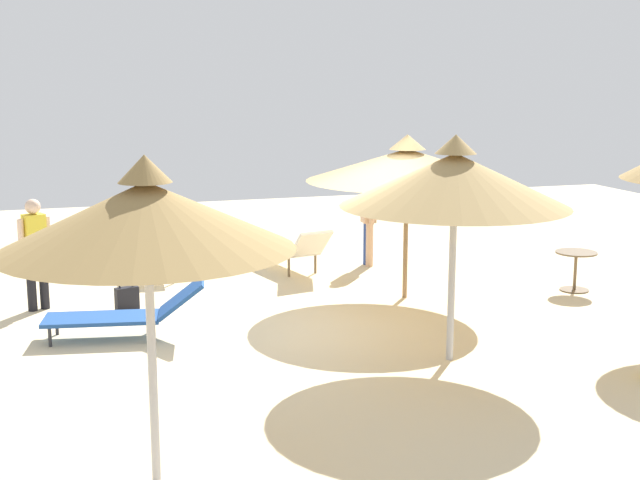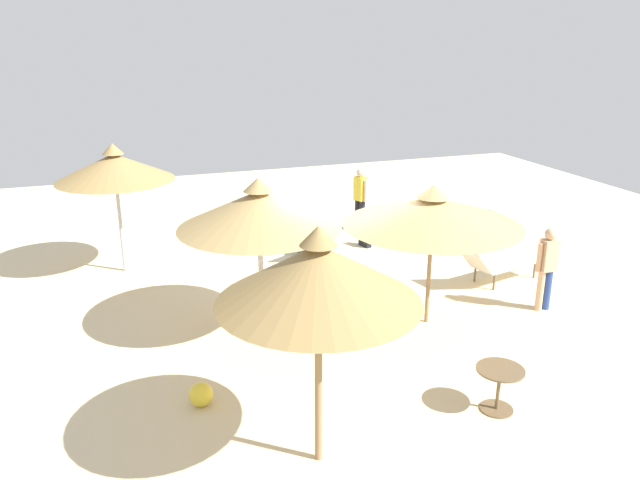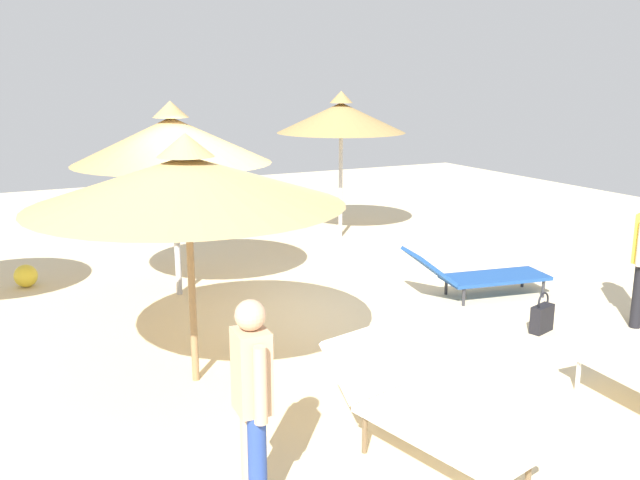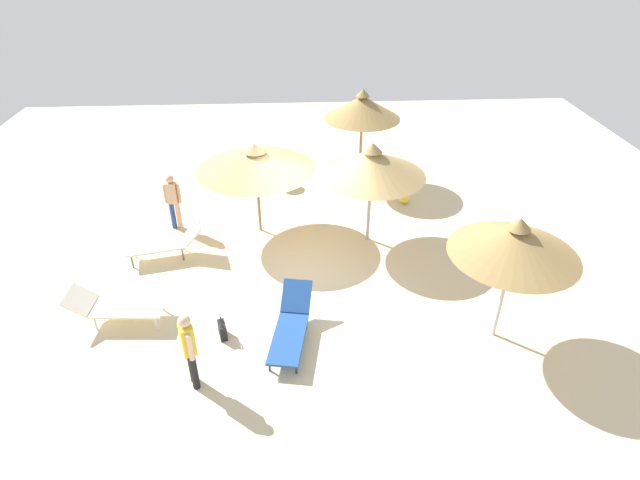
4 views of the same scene
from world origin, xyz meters
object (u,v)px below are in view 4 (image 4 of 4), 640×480
at_px(person_standing_near_right, 189,347).
at_px(parasol_umbrella_front, 516,241).
at_px(parasol_umbrella_edge, 362,107).
at_px(lounge_chair_far_right, 291,325).
at_px(parasol_umbrella_near_left, 372,163).
at_px(lounge_chair_back, 115,305).
at_px(parasol_umbrella_center, 256,160).
at_px(side_table_round, 277,172).
at_px(lounge_chair_far_left, 167,242).
at_px(handbag, 222,329).
at_px(person_standing_front, 173,199).
at_px(beach_ball, 405,198).

bearing_deg(person_standing_near_right, parasol_umbrella_front, 9.48).
xyz_separation_m(parasol_umbrella_edge, lounge_chair_far_right, (-2.21, -7.04, -2.03)).
xyz_separation_m(parasol_umbrella_front, person_standing_near_right, (-5.82, -0.97, -1.33)).
xyz_separation_m(parasol_umbrella_near_left, lounge_chair_far_right, (-2.01, -3.57, -1.81)).
bearing_deg(lounge_chair_back, lounge_chair_far_right, -11.21).
xyz_separation_m(parasol_umbrella_front, parasol_umbrella_near_left, (-2.07, 3.70, -0.10)).
relative_size(parasol_umbrella_center, person_standing_near_right, 1.86).
bearing_deg(side_table_round, parasol_umbrella_center, -98.52).
height_order(lounge_chair_back, lounge_chair_far_left, lounge_chair_far_left).
relative_size(handbag, side_table_round, 0.77).
bearing_deg(side_table_round, person_standing_front, -137.29).
relative_size(person_standing_near_right, person_standing_front, 1.03).
height_order(parasol_umbrella_near_left, beach_ball, parasol_umbrella_near_left).
bearing_deg(lounge_chair_far_right, lounge_chair_far_left, 134.75).
distance_m(parasol_umbrella_front, lounge_chair_far_right, 4.50).
height_order(parasol_umbrella_near_left, lounge_chair_back, parasol_umbrella_near_left).
bearing_deg(lounge_chair_back, parasol_umbrella_near_left, 26.99).
bearing_deg(parasol_umbrella_center, side_table_round, 81.48).
xyz_separation_m(parasol_umbrella_center, person_standing_near_right, (-0.95, -5.28, -1.11)).
relative_size(parasol_umbrella_center, parasol_umbrella_edge, 1.03).
distance_m(parasol_umbrella_edge, beach_ball, 2.94).
height_order(parasol_umbrella_center, parasol_umbrella_edge, parasol_umbrella_edge).
xyz_separation_m(person_standing_front, side_table_round, (2.65, 2.45, -0.45)).
bearing_deg(parasol_umbrella_near_left, parasol_umbrella_front, -60.75).
relative_size(person_standing_near_right, handbag, 3.25).
relative_size(parasol_umbrella_front, person_standing_front, 1.75).
height_order(person_standing_near_right, beach_ball, person_standing_near_right).
xyz_separation_m(parasol_umbrella_front, person_standing_front, (-7.12, 4.56, -1.37)).
height_order(parasol_umbrella_near_left, person_standing_near_right, parasol_umbrella_near_left).
height_order(parasol_umbrella_front, beach_ball, parasol_umbrella_front).
relative_size(person_standing_front, handbag, 3.14).
bearing_deg(handbag, person_standing_front, 111.06).
distance_m(parasol_umbrella_edge, person_standing_near_right, 9.17).
distance_m(parasol_umbrella_front, parasol_umbrella_center, 6.51).
height_order(lounge_chair_far_left, person_standing_front, person_standing_front).
distance_m(lounge_chair_far_right, handbag, 1.39).
bearing_deg(lounge_chair_far_left, person_standing_near_right, -73.02).
distance_m(lounge_chair_far_right, beach_ball, 6.40).
relative_size(lounge_chair_back, beach_ball, 5.97).
bearing_deg(person_standing_front, parasol_umbrella_edge, 26.39).
bearing_deg(person_standing_near_right, side_table_round, 80.36).
height_order(parasol_umbrella_center, handbag, parasol_umbrella_center).
bearing_deg(side_table_round, person_standing_near_right, -99.64).
xyz_separation_m(lounge_chair_far_right, side_table_round, (-0.39, 6.88, 0.08)).
bearing_deg(handbag, parasol_umbrella_near_left, 45.66).
height_order(parasol_umbrella_edge, lounge_chair_back, parasol_umbrella_edge).
bearing_deg(lounge_chair_far_right, side_table_round, 93.25).
bearing_deg(parasol_umbrella_center, handbag, -98.14).
bearing_deg(parasol_umbrella_front, person_standing_near_right, -170.52).
bearing_deg(lounge_chair_far_left, parasol_umbrella_edge, 37.47).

